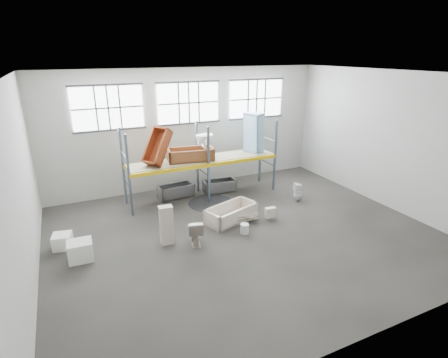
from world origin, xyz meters
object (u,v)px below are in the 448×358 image
bathtub_beige (231,213)px  steel_tub_left (176,191)px  toilet_white (298,192)px  cistern_tall (167,225)px  carton_near (80,251)px  bucket (245,229)px  steel_tub_right (219,186)px  toilet_beige (195,231)px  rust_tub_flat (191,155)px  blue_tub_upright (254,133)px

bathtub_beige → steel_tub_left: 3.08m
steel_tub_left → toilet_white: bearing=-29.7°
cistern_tall → carton_near: bearing=-179.2°
toilet_white → bucket: toilet_white is taller
toilet_white → steel_tub_right: (-2.40, 2.22, -0.13)m
cistern_tall → carton_near: size_ratio=1.87×
toilet_beige → steel_tub_left: toilet_beige is taller
bucket → carton_near: carton_near is taller
rust_tub_flat → carton_near: size_ratio=2.63×
steel_tub_left → bucket: 4.04m
steel_tub_right → carton_near: 6.50m
bathtub_beige → toilet_beige: (-1.69, -0.92, 0.14)m
bathtub_beige → blue_tub_upright: 4.04m
bathtub_beige → steel_tub_left: size_ratio=1.34×
bathtub_beige → cistern_tall: bearing=174.3°
bathtub_beige → blue_tub_upright: bearing=29.7°
carton_near → steel_tub_right: bearing=28.4°
bathtub_beige → bucket: bearing=-109.1°
steel_tub_left → cistern_tall: bearing=-111.7°
steel_tub_right → carton_near: carton_near is taller
steel_tub_right → toilet_beige: bearing=-124.2°
toilet_beige → rust_tub_flat: size_ratio=0.47×
bucket → carton_near: 4.99m
toilet_beige → rust_tub_flat: bearing=-94.4°
toilet_white → carton_near: size_ratio=1.12×
bathtub_beige → carton_near: (-4.96, -0.41, 0.01)m
rust_tub_flat → steel_tub_right: bearing=8.1°
blue_tub_upright → bucket: (-2.29, -3.59, -2.23)m
cistern_tall → steel_tub_right: bearing=49.6°
bathtub_beige → rust_tub_flat: rust_tub_flat is taller
cistern_tall → rust_tub_flat: size_ratio=0.71×
bucket → bathtub_beige: bearing=89.5°
bathtub_beige → toilet_white: size_ratio=2.49×
toilet_beige → rust_tub_flat: 3.87m
toilet_white → blue_tub_upright: 3.06m
toilet_white → carton_near: toilet_white is taller
toilet_beige → blue_tub_upright: blue_tub_upright is taller
cistern_tall → steel_tub_left: size_ratio=0.90×
cistern_tall → steel_tub_left: 3.73m
cistern_tall → toilet_white: size_ratio=1.68×
cistern_tall → bucket: (2.46, -0.45, -0.46)m
bathtub_beige → toilet_beige: toilet_beige is taller
bathtub_beige → toilet_white: toilet_white is taller
toilet_beige → steel_tub_left: size_ratio=0.59×
toilet_beige → bucket: toilet_beige is taller
cistern_tall → steel_tub_right: 4.59m
blue_tub_upright → steel_tub_right: bearing=176.1°
steel_tub_right → bucket: (-0.77, -3.69, -0.08)m
toilet_beige → carton_near: (-3.26, 0.51, -0.12)m
steel_tub_left → bucket: steel_tub_left is taller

